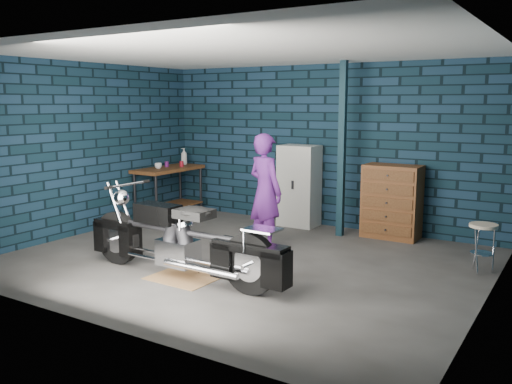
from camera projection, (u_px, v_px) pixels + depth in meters
ground at (243, 260)px, 7.20m from camera, size 6.00×6.00×0.00m
room_walls at (265, 115)px, 7.35m from camera, size 6.02×5.01×2.71m
support_post at (342, 150)px, 8.33m from camera, size 0.10×0.10×2.70m
workbench at (169, 192)px, 9.89m from camera, size 0.60×1.40×0.91m
drip_mat at (183, 278)px, 6.47m from camera, size 0.80×0.61×0.01m
motorcycle at (182, 234)px, 6.38m from camera, size 2.47×0.74×1.08m
person at (265, 192)px, 7.68m from camera, size 0.70×0.57×1.65m
storage_bin at (152, 215)px, 9.51m from camera, size 0.40×0.28×0.25m
locker at (299, 186)px, 9.13m from camera, size 0.64×0.46×1.37m
tool_chest at (391, 202)px, 8.32m from camera, size 0.85×0.47×1.13m
shop_stool at (482, 248)px, 6.64m from camera, size 0.38×0.38×0.61m
cup_a at (158, 166)px, 9.63m from camera, size 0.16×0.16×0.10m
mug_purple at (167, 164)px, 9.89m from camera, size 0.08×0.08×0.10m
mug_red at (182, 164)px, 9.93m from camera, size 0.08×0.08×0.10m
bottle at (184, 156)px, 10.26m from camera, size 0.15×0.15×0.31m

